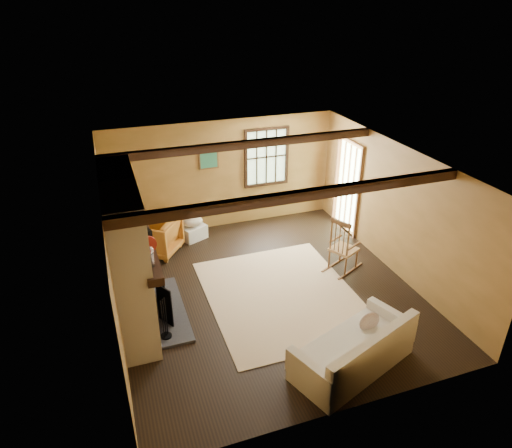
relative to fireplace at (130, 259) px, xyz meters
name	(u,v)px	position (x,y,z in m)	size (l,w,h in m)	color
ground	(266,291)	(2.23, 0.00, -1.10)	(5.50, 5.50, 0.00)	black
room_envelope	(274,199)	(2.45, 0.26, 0.53)	(5.02, 5.52, 2.44)	#AC7D3D
fireplace	(130,259)	(0.00, 0.00, 0.00)	(1.02, 2.30, 2.40)	#9D513D
rug	(281,295)	(2.43, -0.20, -1.10)	(2.50, 3.00, 0.01)	#D5B98E
rocking_chair	(343,248)	(3.82, 0.21, -0.65)	(0.88, 0.72, 1.09)	tan
sofa	(356,353)	(2.75, -2.13, -0.84)	(1.99, 1.39, 0.74)	beige
firewood_pile	(138,236)	(0.30, 2.60, -0.99)	(0.64, 0.12, 0.23)	#4F2E21
laundry_basket	(193,232)	(1.43, 2.34, -0.95)	(0.50, 0.38, 0.30)	white
basket_pillow	(193,221)	(1.43, 2.34, -0.70)	(0.43, 0.34, 0.21)	beige
armchair	(157,236)	(0.63, 1.99, -0.73)	(0.79, 0.82, 0.74)	#BF6026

